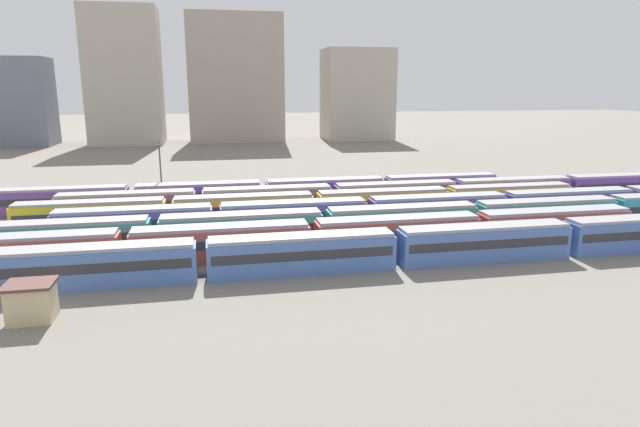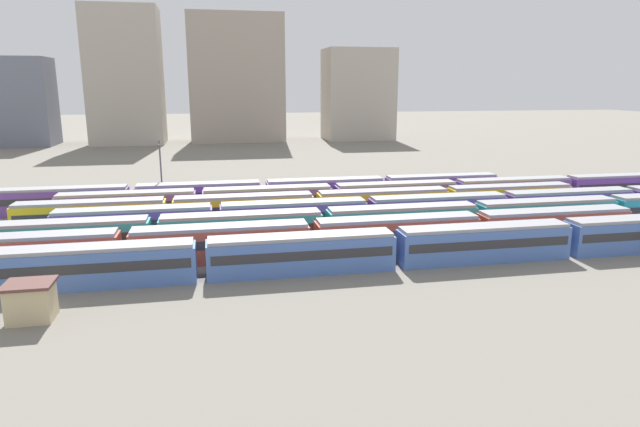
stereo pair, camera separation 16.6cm
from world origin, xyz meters
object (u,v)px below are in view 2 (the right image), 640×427
at_px(train_track_1, 312,238).
at_px(train_track_2, 402,221).
at_px(train_track_5, 455,192).
at_px(signal_hut, 31,301).
at_px(train_track_0, 483,243).
at_px(train_track_6, 264,193).
at_px(catenary_pole_1, 161,169).
at_px(train_track_3, 438,209).
at_px(train_track_4, 315,206).

xyz_separation_m(train_track_1, train_track_2, (11.85, 5.20, 0.00)).
height_order(train_track_5, signal_hut, train_track_5).
distance_m(train_track_0, train_track_1, 17.71).
xyz_separation_m(train_track_0, train_track_1, (-16.93, 5.20, 0.00)).
relative_size(train_track_2, train_track_5, 0.83).
height_order(train_track_2, signal_hut, train_track_2).
height_order(train_track_6, catenary_pole_1, catenary_pole_1).
distance_m(train_track_3, catenary_pole_1, 40.79).
bearing_deg(signal_hut, train_track_2, 25.71).
height_order(train_track_0, catenary_pole_1, catenary_pole_1).
bearing_deg(train_track_1, train_track_6, 95.66).
distance_m(train_track_1, train_track_6, 26.13).
height_order(train_track_2, train_track_5, same).
bearing_deg(train_track_4, train_track_5, 13.00).
height_order(train_track_0, train_track_6, same).
xyz_separation_m(train_track_2, train_track_4, (-8.54, 10.40, 0.00)).
relative_size(train_track_1, signal_hut, 20.75).
bearing_deg(catenary_pole_1, train_track_0, -44.92).
bearing_deg(train_track_3, train_track_5, 54.99).
bearing_deg(catenary_pole_1, train_track_6, -11.88).
xyz_separation_m(train_track_2, signal_hut, (-35.96, -17.32, -0.35)).
relative_size(train_track_0, train_track_5, 0.83).
xyz_separation_m(train_track_1, signal_hut, (-24.12, -12.12, -0.35)).
bearing_deg(train_track_2, train_track_1, -156.30).
xyz_separation_m(train_track_3, signal_hut, (-42.67, -22.52, -0.35)).
bearing_deg(train_track_1, catenary_pole_1, 121.00).
bearing_deg(train_track_1, train_track_3, 29.28).
distance_m(train_track_1, train_track_2, 12.94).
relative_size(train_track_2, train_track_6, 1.25).
bearing_deg(train_track_2, train_track_5, 48.12).
bearing_deg(signal_hut, train_track_1, 26.67).
bearing_deg(train_track_3, train_track_6, 143.56).
relative_size(train_track_5, signal_hut, 31.25).
bearing_deg(train_track_2, train_track_3, 37.80).
bearing_deg(train_track_1, train_track_4, 78.02).
xyz_separation_m(train_track_0, train_track_6, (-19.51, 31.20, 0.00)).
xyz_separation_m(train_track_2, train_track_5, (13.99, 15.60, 0.00)).
relative_size(train_track_1, train_track_6, 1.00).
distance_m(train_track_3, train_track_6, 26.26).
distance_m(train_track_1, catenary_pole_1, 34.18).
relative_size(train_track_0, catenary_pole_1, 9.58).
xyz_separation_m(train_track_3, train_track_5, (7.28, 10.40, 0.00)).
bearing_deg(signal_hut, train_track_5, 33.38).
distance_m(train_track_5, train_track_6, 28.88).
distance_m(train_track_0, train_track_2, 11.58).
xyz_separation_m(train_track_4, train_track_6, (-5.89, 10.40, 0.00)).
relative_size(train_track_6, catenary_pole_1, 7.65).
relative_size(train_track_3, catenary_pole_1, 9.58).
height_order(train_track_0, train_track_4, same).
distance_m(train_track_3, train_track_4, 16.10).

